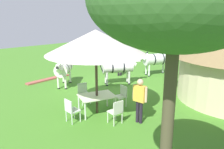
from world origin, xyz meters
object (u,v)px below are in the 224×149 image
object	(u,v)px
patio_chair_west_end	(71,109)
patio_chair_east_end	(116,111)
patio_dining_table	(97,97)
zebra_by_umbrella	(64,68)
acacia_tree_far_lawn	(176,1)
patio_chair_near_lawn	(83,92)
standing_watcher	(120,60)
zebra_toward_hut	(156,59)
patio_chair_near_hut	(122,95)
shade_umbrella	(96,42)
guest_beside_umbrella	(140,97)
zebra_nearest_camera	(119,67)

from	to	relation	value
patio_chair_west_end	patio_chair_east_end	xyz separation A→B (m)	(-1.19, 1.16, 0.00)
patio_dining_table	zebra_by_umbrella	world-z (taller)	zebra_by_umbrella
patio_chair_west_end	acacia_tree_far_lawn	bearing A→B (deg)	-15.03
patio_chair_west_end	acacia_tree_far_lawn	distance (m)	6.18
patio_chair_near_lawn	standing_watcher	xyz separation A→B (m)	(-4.27, -2.35, 0.47)
zebra_toward_hut	patio_chair_west_end	bearing A→B (deg)	126.94
patio_chair_east_end	acacia_tree_far_lawn	world-z (taller)	acacia_tree_far_lawn
patio_chair_east_end	patio_chair_near_hut	bearing A→B (deg)	42.73
standing_watcher	zebra_toward_hut	size ratio (longest dim) A/B	0.74
acacia_tree_far_lawn	patio_dining_table	bearing A→B (deg)	-114.47
patio_dining_table	shade_umbrella	bearing A→B (deg)	0.00
patio_chair_east_end	patio_dining_table	bearing A→B (deg)	90.00
standing_watcher	patio_chair_east_end	bearing A→B (deg)	83.00
patio_chair_near_hut	zebra_by_umbrella	world-z (taller)	zebra_by_umbrella
patio_chair_east_end	standing_watcher	world-z (taller)	standing_watcher
patio_chair_near_lawn	patio_chair_east_end	bearing A→B (deg)	92.91
patio_chair_near_hut	patio_chair_west_end	bearing A→B (deg)	94.61
shade_umbrella	zebra_toward_hut	xyz separation A→B (m)	(-6.31, -2.22, -1.84)
standing_watcher	zebra_by_umbrella	distance (m)	3.75
patio_dining_table	zebra_toward_hut	bearing A→B (deg)	-160.64
patio_chair_east_end	guest_beside_umbrella	world-z (taller)	guest_beside_umbrella
zebra_by_umbrella	patio_chair_near_hut	bearing A→B (deg)	140.00
patio_dining_table	zebra_toward_hut	xyz separation A→B (m)	(-6.31, -2.22, 0.35)
patio_chair_near_hut	acacia_tree_far_lawn	size ratio (longest dim) A/B	0.18
guest_beside_umbrella	zebra_by_umbrella	size ratio (longest dim) A/B	0.97
zebra_nearest_camera	acacia_tree_far_lawn	size ratio (longest dim) A/B	0.44
guest_beside_umbrella	zebra_by_umbrella	xyz separation A→B (m)	(-0.03, -5.62, -0.02)
patio_chair_near_hut	zebra_nearest_camera	bearing A→B (deg)	-32.99
patio_chair_near_lawn	zebra_nearest_camera	bearing A→B (deg)	-152.67
zebra_nearest_camera	patio_dining_table	bearing A→B (deg)	-27.16
zebra_by_umbrella	patio_chair_west_end	bearing A→B (deg)	107.14
standing_watcher	acacia_tree_far_lawn	distance (m)	11.31
guest_beside_umbrella	zebra_toward_hut	bearing A→B (deg)	114.27
patio_chair_near_lawn	zebra_by_umbrella	xyz separation A→B (m)	(-0.54, -2.73, 0.47)
shade_umbrella	standing_watcher	size ratio (longest dim) A/B	2.31
patio_chair_near_lawn	acacia_tree_far_lawn	size ratio (longest dim) A/B	0.18
patio_chair_east_end	patio_chair_near_lawn	bearing A→B (deg)	87.09
patio_chair_east_end	zebra_nearest_camera	bearing A→B (deg)	49.11
patio_chair_east_end	patio_chair_near_hut	size ratio (longest dim) A/B	1.00
patio_dining_table	zebra_by_umbrella	xyz separation A→B (m)	(-0.70, -3.94, 0.33)
acacia_tree_far_lawn	standing_watcher	bearing A→B (deg)	-128.07
patio_chair_east_end	guest_beside_umbrella	bearing A→B (deg)	-31.23
zebra_nearest_camera	acacia_tree_far_lawn	bearing A→B (deg)	-9.81
patio_chair_west_end	zebra_by_umbrella	bearing A→B (deg)	151.38
patio_chair_west_end	zebra_toward_hut	bearing A→B (deg)	103.86
patio_dining_table	acacia_tree_far_lawn	world-z (taller)	acacia_tree_far_lawn
patio_chair_west_end	guest_beside_umbrella	distance (m)	2.53
patio_dining_table	acacia_tree_far_lawn	xyz separation A→B (m)	(2.27, 5.00, 3.43)
patio_dining_table	zebra_nearest_camera	bearing A→B (deg)	-144.23
patio_chair_east_end	patio_chair_near_lawn	world-z (taller)	same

